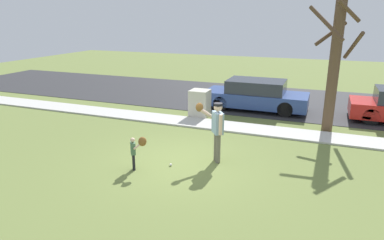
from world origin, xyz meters
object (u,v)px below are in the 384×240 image
Objects in this scene: person_child at (136,148)px; utility_cabinet at (200,103)px; street_tree_near at (335,62)px; parked_wagon_blue at (256,95)px; person_adult at (216,126)px; baseball at (171,165)px.

utility_cabinet is at bearing 57.25° from person_child.
parked_wagon_blue is (-3.05, 1.99, -1.86)m from street_tree_near.
person_adult reaches higher than utility_cabinet.
person_adult is 4.71m from utility_cabinet.
street_tree_near reaches higher than person_child.
baseball is 0.07× the size of utility_cabinet.
street_tree_near is (2.98, 4.19, 1.43)m from person_adult.
person_adult is 6.19m from parked_wagon_blue.
person_child is 0.21× the size of street_tree_near.
parked_wagon_blue is (-0.07, 6.17, -0.42)m from person_adult.
baseball is 0.02× the size of street_tree_near.
baseball is at bearing -129.25° from street_tree_near.
parked_wagon_blue reaches higher than baseball.
street_tree_near is at bearing 14.20° from person_child.
person_child is 1.12m from baseball.
parked_wagon_blue is at bearing 45.08° from utility_cabinet.
utility_cabinet reaches higher than baseball.
utility_cabinet is (-0.95, 4.99, 0.53)m from baseball.
street_tree_near is (5.00, -0.03, 1.96)m from utility_cabinet.
parked_wagon_blue is (1.74, 7.51, 0.02)m from person_child.
baseball is 5.11m from utility_cabinet.
street_tree_near is at bearing -160.25° from person_adult.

